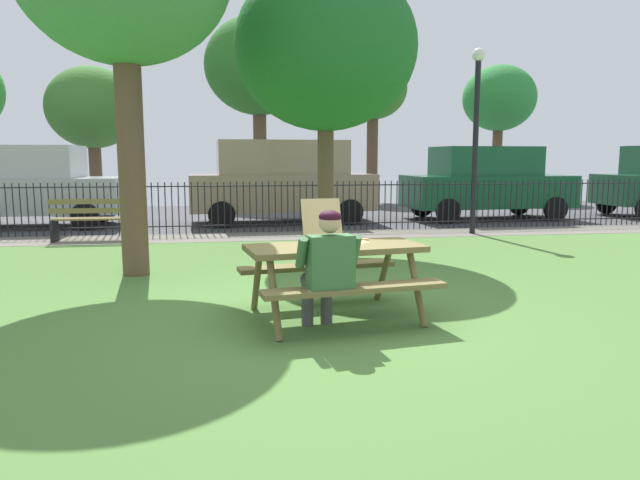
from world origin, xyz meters
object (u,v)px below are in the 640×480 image
pizza_slice_on_table (360,241)px  parked_car_center (282,180)px  adult_at_table (327,266)px  park_bench_left (94,220)px  pizza_box_open (325,236)px  picnic_table_foreground (335,262)px  far_tree_midright (373,91)px  lamp_post_walkway (476,122)px  far_tree_center (259,67)px  parked_car_right (486,182)px  parked_car_left (26,185)px  far_tree_midleft (92,108)px  tree_midground_left (326,49)px  far_tree_right (499,99)px

pizza_slice_on_table → parked_car_center: (-0.03, 8.80, 0.32)m
adult_at_table → park_bench_left: adult_at_table is taller
pizza_box_open → pizza_slice_on_table: pizza_box_open is taller
picnic_table_foreground → adult_at_table: bearing=-107.8°
park_bench_left → far_tree_midright: far_tree_midright is taller
pizza_box_open → lamp_post_walkway: 7.63m
far_tree_center → far_tree_midright: 4.33m
parked_car_center → pizza_slice_on_table: bearing=-89.8°
parked_car_right → picnic_table_foreground: bearing=-122.8°
parked_car_left → parked_car_center: parked_car_center is taller
park_bench_left → parked_car_left: 3.45m
parked_car_center → picnic_table_foreground: bearing=-91.8°
parked_car_right → far_tree_center: size_ratio=0.67×
far_tree_midleft → pizza_box_open: bearing=-70.5°
tree_midground_left → far_tree_midleft: bearing=118.8°
lamp_post_walkway → tree_midground_left: size_ratio=0.80×
tree_midground_left → parked_car_center: size_ratio=1.06×
far_tree_right → far_tree_midright: bearing=-180.0°
pizza_slice_on_table → adult_at_table: adult_at_table is taller
far_tree_midleft → far_tree_center: 6.04m
pizza_box_open → lamp_post_walkway: size_ratio=0.14×
picnic_table_foreground → lamp_post_walkway: 7.72m
parked_car_left → lamp_post_walkway: bearing=-15.6°
tree_midground_left → park_bench_left: bearing=157.1°
pizza_slice_on_table → far_tree_right: far_tree_right is taller
picnic_table_foreground → pizza_slice_on_table: bearing=34.2°
lamp_post_walkway → tree_midground_left: (-3.57, -1.76, 1.11)m
far_tree_right → parked_car_right: bearing=-117.4°
pizza_slice_on_table → adult_at_table: bearing=-123.0°
lamp_post_walkway → parked_car_left: 10.52m
adult_at_table → far_tree_right: far_tree_right is taller
parked_car_left → far_tree_right: far_tree_right is taller
picnic_table_foreground → far_tree_midright: far_tree_midright is taller
lamp_post_walkway → far_tree_midleft: bearing=135.3°
pizza_slice_on_table → far_tree_center: (-0.19, 15.82, 4.12)m
parked_car_center → far_tree_right: (9.14, 7.02, 2.79)m
lamp_post_walkway → far_tree_right: size_ratio=0.76×
picnic_table_foreground → far_tree_center: (0.12, 16.03, 4.30)m
park_bench_left → lamp_post_walkway: lamp_post_walkway is taller
picnic_table_foreground → parked_car_center: 9.03m
pizza_box_open → tree_midground_left: bearing=80.5°
pizza_box_open → pizza_slice_on_table: size_ratio=1.83×
far_tree_center → far_tree_right: bearing=0.0°
adult_at_table → lamp_post_walkway: lamp_post_walkway is taller
parked_car_left → parked_car_center: 6.11m
pizza_box_open → parked_car_center: size_ratio=0.12×
far_tree_center → far_tree_right: (9.31, 0.00, -1.02)m
parked_car_left → far_tree_right: (15.25, 7.02, 2.88)m
adult_at_table → picnic_table_foreground: bearing=72.2°
park_bench_left → tree_midground_left: bearing=-22.9°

